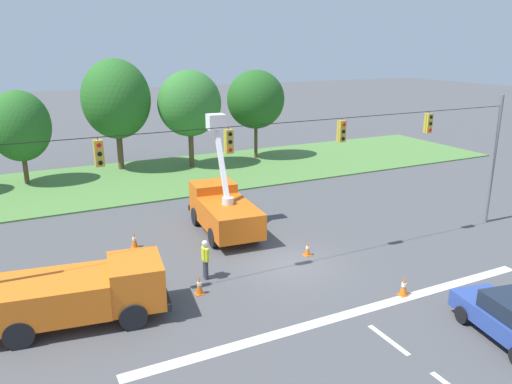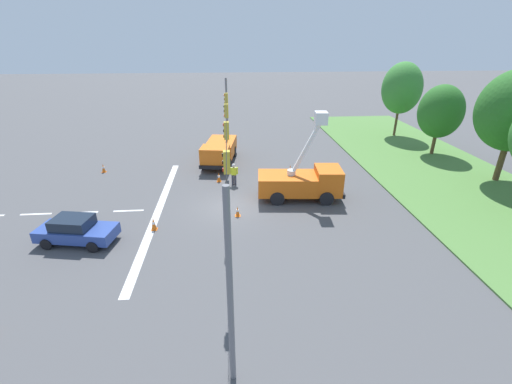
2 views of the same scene
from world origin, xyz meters
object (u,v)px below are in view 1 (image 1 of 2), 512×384
Objects in this scene: utility_truck_bucket_lift at (223,208)px; tree_east at (190,104)px; tree_west at (20,126)px; tree_far_east at (256,100)px; traffic_cone_lane_edge_a at (308,249)px; traffic_cone_mid_left at (404,286)px; sedan_blue at (512,319)px; traffic_cone_foreground_right at (199,285)px; utility_truck_support_near at (78,292)px; traffic_cone_mid_right at (134,240)px; road_worker at (205,257)px; tree_centre at (116,99)px.

tree_east is at bearing 76.96° from utility_truck_bucket_lift.
tree_far_east is at bearing 0.74° from tree_west.
traffic_cone_mid_left is at bearing -75.33° from traffic_cone_lane_edge_a.
sedan_blue is 5.72× the size of traffic_cone_foreground_right.
traffic_cone_mid_right is at bearing 60.59° from utility_truck_support_near.
sedan_blue is 16.90m from traffic_cone_mid_right.
tree_west is 1.08× the size of utility_truck_bucket_lift.
sedan_blue is 9.50m from traffic_cone_lane_edge_a.
utility_truck_bucket_lift is 4.93m from traffic_cone_mid_right.
tree_far_east reaches higher than road_worker.
sedan_blue is at bearing -75.34° from traffic_cone_lane_edge_a.
traffic_cone_mid_left reaches higher than traffic_cone_mid_right.
road_worker is at bearing -68.03° from traffic_cone_mid_right.
sedan_blue is at bearing -87.26° from tree_east.
sedan_blue is at bearing -77.45° from tree_centre.
tree_centre reaches higher than utility_truck_support_near.
tree_east is 17.57m from traffic_cone_mid_right.
tree_east is at bearing 92.74° from sedan_blue.
road_worker is 2.15× the size of traffic_cone_mid_left.
utility_truck_support_near is at bearing 162.50° from traffic_cone_mid_left.
tree_far_east is at bearing 76.86° from traffic_cone_mid_left.
tree_far_east is 18.44m from utility_truck_bucket_lift.
traffic_cone_foreground_right is at bearing 136.94° from sedan_blue.
sedan_blue reaches higher than traffic_cone_foreground_right.
road_worker is at bearing -120.82° from utility_truck_bucket_lift.
traffic_cone_foreground_right is at bearing -78.67° from traffic_cone_mid_right.
tree_centre is 21.81m from road_worker.
tree_west is 1.49× the size of sedan_blue.
tree_west is at bearing 92.10° from utility_truck_support_near.
road_worker is at bearing -72.83° from tree_west.
tree_centre is 1.12× the size of tree_east.
sedan_blue is at bearing -64.49° from tree_west.
utility_truck_bucket_lift is 5.65m from road_worker.
traffic_cone_mid_right is at bearing -179.84° from utility_truck_bucket_lift.
utility_truck_bucket_lift reaches higher than road_worker.
tree_centre reaches higher than tree_far_east.
utility_truck_bucket_lift is (9.03, -15.03, -2.90)m from tree_west.
utility_truck_bucket_lift is at bearing 36.35° from utility_truck_support_near.
tree_centre is 27.41m from traffic_cone_mid_left.
tree_east reaches higher than traffic_cone_mid_right.
traffic_cone_mid_left is at bearing -69.31° from utility_truck_bucket_lift.
traffic_cone_lane_edge_a is at bearing 7.23° from utility_truck_support_near.
tree_west reaches higher than traffic_cone_lane_edge_a.
tree_west is 21.05m from road_worker.
road_worker is (6.14, -19.87, -3.26)m from tree_west.
tree_far_east reaches higher than tree_west.
tree_far_east is 21.55m from traffic_cone_mid_right.
utility_truck_support_near is 4.69m from traffic_cone_foreground_right.
traffic_cone_mid_right is at bearing 124.69° from sedan_blue.
tree_centre is 22.26m from traffic_cone_lane_edge_a.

